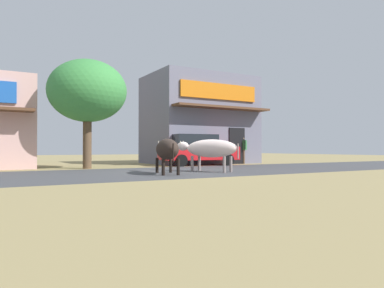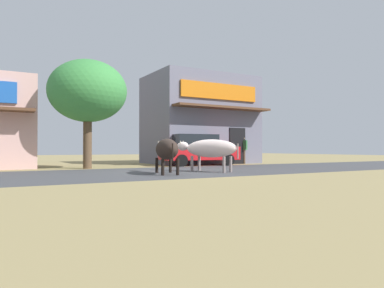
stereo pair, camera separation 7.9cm
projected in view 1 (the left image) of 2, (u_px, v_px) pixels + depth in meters
ground at (170, 172)px, 13.93m from camera, size 80.00×80.00×0.00m
asphalt_road at (170, 172)px, 13.93m from camera, size 72.00×6.40×0.00m
storefront_right_club at (199, 120)px, 22.23m from camera, size 6.26×5.23×5.29m
roadside_tree at (87, 91)px, 16.08m from camera, size 3.46×3.46×4.85m
parked_hatchback_car at (197, 150)px, 19.18m from camera, size 4.25×2.27×1.64m
cow_near_brown at (167, 150)px, 12.75m from camera, size 1.25×2.62×1.24m
cow_far_dark at (210, 149)px, 13.92m from camera, size 1.60×2.72×1.25m
pedestrian_by_shop at (243, 148)px, 21.25m from camera, size 0.38×0.61×1.60m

